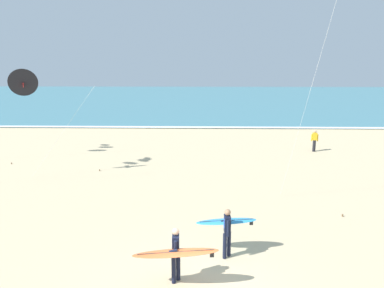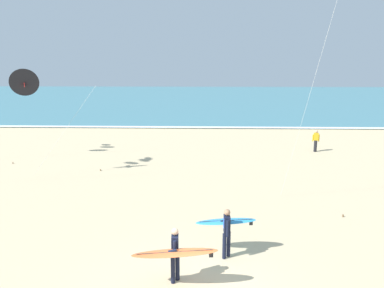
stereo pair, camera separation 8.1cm
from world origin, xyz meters
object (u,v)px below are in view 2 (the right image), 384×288
at_px(surfer_lead, 175,252).
at_px(surfer_trailing, 226,226).
at_px(kite_delta_charcoal_far, 24,82).
at_px(bystander_yellow_top, 316,141).

bearing_deg(surfer_lead, surfer_trailing, 48.34).
relative_size(surfer_lead, kite_delta_charcoal_far, 0.41).
bearing_deg(surfer_trailing, kite_delta_charcoal_far, 141.50).
xyz_separation_m(surfer_lead, kite_delta_charcoal_far, (-8.72, 9.98, 4.26)).
bearing_deg(surfer_lead, bystander_yellow_top, 61.94).
xyz_separation_m(kite_delta_charcoal_far, bystander_yellow_top, (17.65, 6.77, -4.50)).
distance_m(kite_delta_charcoal_far, bystander_yellow_top, 19.43).
height_order(surfer_lead, kite_delta_charcoal_far, kite_delta_charcoal_far).
xyz_separation_m(surfer_trailing, bystander_yellow_top, (7.34, 14.96, -0.23)).
bearing_deg(surfer_trailing, bystander_yellow_top, 63.87).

